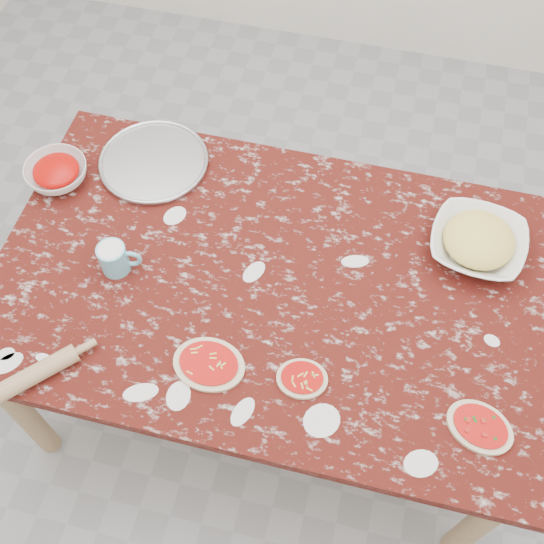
{
  "coord_description": "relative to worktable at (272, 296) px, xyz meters",
  "views": [
    {
      "loc": [
        0.23,
        -0.95,
        2.37
      ],
      "look_at": [
        0.0,
        0.0,
        0.8
      ],
      "focal_mm": 43.75,
      "sensor_mm": 36.0,
      "label": 1
    }
  ],
  "objects": [
    {
      "name": "cheese_bowl",
      "position": [
        0.55,
        0.25,
        0.12
      ],
      "size": [
        0.3,
        0.3,
        0.07
      ],
      "primitive_type": "imported",
      "rotation": [
        0.0,
        0.0,
        -0.11
      ],
      "color": "white",
      "rests_on": "worktable"
    },
    {
      "name": "pizza_tray",
      "position": [
        -0.47,
        0.34,
        0.09
      ],
      "size": [
        0.38,
        0.38,
        0.01
      ],
      "primitive_type": "cylinder",
      "rotation": [
        0.0,
        0.0,
        -0.12
      ],
      "color": "#B2B2B7",
      "rests_on": "worktable"
    },
    {
      "name": "ground",
      "position": [
        0.0,
        0.0,
        -0.67
      ],
      "size": [
        4.0,
        4.0,
        0.0
      ],
      "primitive_type": "plane",
      "color": "gray"
    },
    {
      "name": "rolling_pin",
      "position": [
        -0.53,
        -0.44,
        0.11
      ],
      "size": [
        0.2,
        0.21,
        0.05
      ],
      "primitive_type": "cylinder",
      "rotation": [
        0.0,
        1.57,
        0.82
      ],
      "color": "tan",
      "rests_on": "worktable"
    },
    {
      "name": "pizza_left",
      "position": [
        -0.1,
        -0.29,
        0.09
      ],
      "size": [
        0.2,
        0.16,
        0.02
      ],
      "color": "beige",
      "rests_on": "worktable"
    },
    {
      "name": "sauce_bowl",
      "position": [
        -0.74,
        0.2,
        0.11
      ],
      "size": [
        0.24,
        0.24,
        0.06
      ],
      "primitive_type": "imported",
      "rotation": [
        0.0,
        0.0,
        -0.29
      ],
      "color": "white",
      "rests_on": "worktable"
    },
    {
      "name": "worktable",
      "position": [
        0.0,
        0.0,
        0.0
      ],
      "size": [
        1.6,
        1.0,
        0.75
      ],
      "color": "#41100C",
      "rests_on": "ground"
    },
    {
      "name": "pizza_mid",
      "position": [
        0.15,
        -0.27,
        0.09
      ],
      "size": [
        0.15,
        0.13,
        0.02
      ],
      "color": "beige",
      "rests_on": "worktable"
    },
    {
      "name": "pizza_right",
      "position": [
        0.61,
        -0.29,
        0.09
      ],
      "size": [
        0.2,
        0.18,
        0.02
      ],
      "color": "beige",
      "rests_on": "worktable"
    },
    {
      "name": "flour_mug",
      "position": [
        -0.44,
        -0.06,
        0.13
      ],
      "size": [
        0.12,
        0.08,
        0.1
      ],
      "color": "#69BAD2",
      "rests_on": "worktable"
    }
  ]
}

